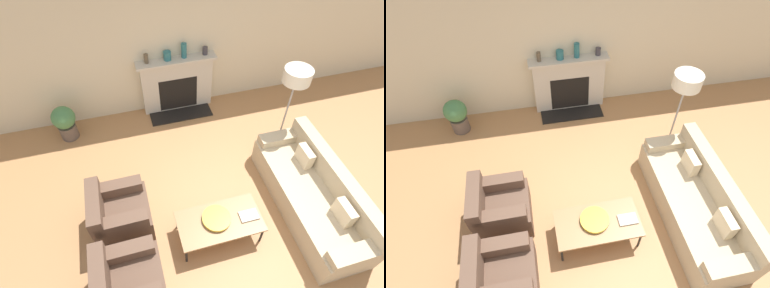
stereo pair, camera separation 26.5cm
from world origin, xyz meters
The scene contains 15 objects.
ground_plane centered at (0.00, 0.00, 0.00)m, with size 18.00×18.00×0.00m, color #A87547.
wall_back centered at (0.00, 3.13, 1.45)m, with size 18.00×0.06×2.90m.
fireplace centered at (-0.05, 2.98, 0.55)m, with size 1.50×0.59×1.13m.
couch centered at (1.34, 0.14, 0.31)m, with size 0.84×2.25×0.81m.
armchair_near centered at (-1.48, -0.38, 0.32)m, with size 0.79×0.74×0.80m.
armchair_far centered at (-1.48, 0.58, 0.32)m, with size 0.79×0.74×0.80m.
coffee_table centered at (-0.16, 0.06, 0.36)m, with size 1.17×0.61×0.39m.
bowl centered at (-0.20, 0.09, 0.42)m, with size 0.40×0.40×0.05m.
book centered at (0.25, 0.02, 0.40)m, with size 0.26×0.17×0.02m.
floor_lamp centered at (1.48, 1.47, 1.35)m, with size 0.43×0.43×1.61m.
mantel_vase_left centered at (-0.58, 3.00, 1.22)m, with size 0.08×0.08×0.17m.
mantel_vase_center_left centered at (-0.20, 3.00, 1.21)m, with size 0.14×0.14×0.16m.
mantel_vase_center_right centered at (0.11, 3.00, 1.27)m, with size 0.10×0.10×0.27m.
mantel_vase_right centered at (0.51, 3.00, 1.20)m, with size 0.10×0.10×0.14m.
potted_plant centered at (-2.22, 2.68, 0.38)m, with size 0.42×0.42×0.69m.
Camera 2 is at (-0.79, -1.80, 4.14)m, focal length 28.00 mm.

